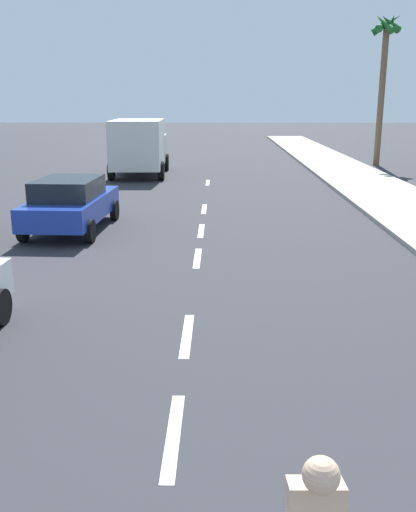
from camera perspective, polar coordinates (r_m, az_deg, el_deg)
ground_plane at (r=18.08m, az=-0.57°, el=3.39°), size 160.00×160.00×0.00m
sidewalk_strip at (r=21.12m, az=19.71°, el=4.43°), size 3.60×80.00×0.14m
lane_stripe_2 at (r=6.95m, az=-3.49°, el=-17.43°), size 0.16×1.80×0.01m
lane_stripe_3 at (r=9.51m, az=-2.12°, el=-7.91°), size 0.16×1.80×0.01m
lane_stripe_4 at (r=13.99m, az=-1.06°, el=-0.20°), size 0.16×1.80×0.01m
lane_stripe_5 at (r=16.90m, az=-0.69°, el=2.55°), size 0.16×1.80×0.01m
lane_stripe_6 at (r=20.31m, az=-0.39°, el=4.74°), size 0.16×1.80×0.01m
lane_stripe_7 at (r=26.86m, az=-0.03°, el=7.37°), size 0.16×1.80×0.01m
parked_car_blue at (r=17.27m, az=-13.58°, el=5.23°), size 2.20×4.52×1.57m
delivery_truck at (r=29.56m, az=-6.88°, el=10.92°), size 2.83×6.31×2.80m
palm_tree_distant at (r=35.38m, az=17.29°, el=18.80°), size 1.71×1.64×8.52m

